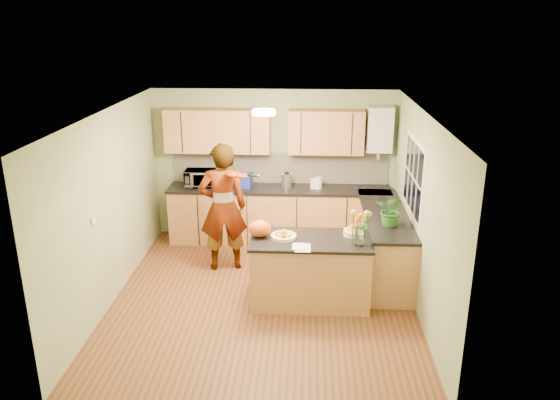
{
  "coord_description": "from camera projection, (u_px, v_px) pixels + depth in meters",
  "views": [
    {
      "loc": [
        0.57,
        -6.55,
        3.64
      ],
      "look_at": [
        0.19,
        0.5,
        1.22
      ],
      "focal_mm": 35.0,
      "sensor_mm": 36.0,
      "label": 1
    }
  ],
  "objects": [
    {
      "name": "upper_cabinets",
      "position": [
        262.0,
        131.0,
        8.77
      ],
      "size": [
        3.2,
        0.34,
        0.7
      ],
      "color": "#A16840",
      "rests_on": "wall_back"
    },
    {
      "name": "light_switch",
      "position": [
        93.0,
        221.0,
        6.51
      ],
      "size": [
        0.02,
        0.09,
        0.09
      ],
      "primitive_type": "cube",
      "color": "white",
      "rests_on": "wall_left"
    },
    {
      "name": "jar_white",
      "position": [
        318.0,
        183.0,
        8.86
      ],
      "size": [
        0.16,
        0.16,
        0.19
      ],
      "primitive_type": "cylinder",
      "rotation": [
        0.0,
        0.0,
        0.39
      ],
      "color": "white",
      "rests_on": "back_counter"
    },
    {
      "name": "microwave",
      "position": [
        200.0,
        178.0,
        8.98
      ],
      "size": [
        0.51,
        0.35,
        0.27
      ],
      "primitive_type": "imported",
      "rotation": [
        0.0,
        0.0,
        0.05
      ],
      "color": "white",
      "rests_on": "back_counter"
    },
    {
      "name": "wall_left",
      "position": [
        110.0,
        208.0,
        7.09
      ],
      "size": [
        0.02,
        4.5,
        2.5
      ],
      "primitive_type": "cube",
      "color": "gray",
      "rests_on": "floor"
    },
    {
      "name": "back_counter",
      "position": [
        279.0,
        215.0,
        9.08
      ],
      "size": [
        3.64,
        0.62,
        0.94
      ],
      "color": "#A16840",
      "rests_on": "floor"
    },
    {
      "name": "splashback",
      "position": [
        280.0,
        168.0,
        9.12
      ],
      "size": [
        3.6,
        0.02,
        0.52
      ],
      "primitive_type": "cube",
      "color": "beige",
      "rests_on": "back_counter"
    },
    {
      "name": "potted_plant",
      "position": [
        392.0,
        210.0,
        7.26
      ],
      "size": [
        0.51,
        0.48,
        0.45
      ],
      "primitive_type": "imported",
      "rotation": [
        0.0,
        0.0,
        -0.41
      ],
      "color": "#2B6722",
      "rests_on": "right_counter"
    },
    {
      "name": "boiler",
      "position": [
        380.0,
        129.0,
        8.67
      ],
      "size": [
        0.4,
        0.3,
        0.86
      ],
      "color": "white",
      "rests_on": "wall_back"
    },
    {
      "name": "orange_bag",
      "position": [
        260.0,
        228.0,
        7.06
      ],
      "size": [
        0.32,
        0.28,
        0.22
      ],
      "primitive_type": "ellipsoid",
      "rotation": [
        0.0,
        0.0,
        -0.12
      ],
      "color": "#E14912",
      "rests_on": "peninsula_island"
    },
    {
      "name": "violinist",
      "position": [
        223.0,
        207.0,
        7.96
      ],
      "size": [
        0.79,
        0.61,
        1.92
      ],
      "primitive_type": "imported",
      "rotation": [
        0.0,
        0.0,
        3.37
      ],
      "color": "tan",
      "rests_on": "floor"
    },
    {
      "name": "window_right",
      "position": [
        413.0,
        177.0,
        7.36
      ],
      "size": [
        0.01,
        1.3,
        1.05
      ],
      "color": "white",
      "rests_on": "wall_right"
    },
    {
      "name": "violin",
      "position": [
        233.0,
        174.0,
        7.55
      ],
      "size": [
        0.66,
        0.57,
        0.17
      ],
      "primitive_type": null,
      "rotation": [
        0.17,
        0.0,
        -0.61
      ],
      "color": "#4B1404",
      "rests_on": "violinist"
    },
    {
      "name": "wall_front",
      "position": [
        242.0,
        296.0,
        4.87
      ],
      "size": [
        4.0,
        0.02,
        2.5
      ],
      "primitive_type": "cube",
      "color": "gray",
      "rests_on": "floor"
    },
    {
      "name": "orange_bowl",
      "position": [
        353.0,
        231.0,
        7.11
      ],
      "size": [
        0.25,
        0.25,
        0.15
      ],
      "color": "#F6E7C4",
      "rests_on": "peninsula_island"
    },
    {
      "name": "ceiling",
      "position": [
        262.0,
        113.0,
        6.59
      ],
      "size": [
        4.0,
        4.5,
        0.02
      ],
      "primitive_type": "cube",
      "color": "silver",
      "rests_on": "wall_back"
    },
    {
      "name": "papers",
      "position": [
        303.0,
        248.0,
        6.73
      ],
      "size": [
        0.19,
        0.27,
        0.01
      ],
      "primitive_type": "cube",
      "color": "silver",
      "rests_on": "peninsula_island"
    },
    {
      "name": "right_counter",
      "position": [
        384.0,
        243.0,
        7.96
      ],
      "size": [
        0.62,
        2.24,
        0.94
      ],
      "color": "#A16840",
      "rests_on": "floor"
    },
    {
      "name": "kettle",
      "position": [
        287.0,
        180.0,
        8.9
      ],
      "size": [
        0.17,
        0.17,
        0.31
      ],
      "rotation": [
        0.0,
        0.0,
        0.24
      ],
      "color": "silver",
      "rests_on": "back_counter"
    },
    {
      "name": "jar_cream",
      "position": [
        313.0,
        184.0,
        8.87
      ],
      "size": [
        0.11,
        0.11,
        0.16
      ],
      "primitive_type": "cylinder",
      "rotation": [
        0.0,
        0.0,
        -0.1
      ],
      "color": "#F6E7C4",
      "rests_on": "back_counter"
    },
    {
      "name": "flower_vase",
      "position": [
        360.0,
        219.0,
        6.7
      ],
      "size": [
        0.29,
        0.29,
        0.53
      ],
      "rotation": [
        0.0,
        0.0,
        0.27
      ],
      "color": "silver",
      "rests_on": "peninsula_island"
    },
    {
      "name": "wall_right",
      "position": [
        420.0,
        213.0,
        6.89
      ],
      "size": [
        0.02,
        4.5,
        2.5
      ],
      "primitive_type": "cube",
      "color": "gray",
      "rests_on": "floor"
    },
    {
      "name": "wall_back",
      "position": [
        274.0,
        165.0,
        9.12
      ],
      "size": [
        4.0,
        0.02,
        2.5
      ],
      "primitive_type": "cube",
      "color": "gray",
      "rests_on": "floor"
    },
    {
      "name": "peninsula_island",
      "position": [
        310.0,
        270.0,
        7.16
      ],
      "size": [
        1.56,
        0.8,
        0.9
      ],
      "color": "#A16840",
      "rests_on": "floor"
    },
    {
      "name": "floor",
      "position": [
        264.0,
        297.0,
        7.4
      ],
      "size": [
        4.5,
        4.5,
        0.0
      ],
      "primitive_type": "plane",
      "color": "#593119",
      "rests_on": "ground"
    },
    {
      "name": "blue_box",
      "position": [
        243.0,
        180.0,
        8.93
      ],
      "size": [
        0.32,
        0.26,
        0.24
      ],
      "primitive_type": "cube",
      "rotation": [
        0.0,
        0.0,
        -0.15
      ],
      "color": "#202B96",
      "rests_on": "back_counter"
    },
    {
      "name": "fruit_dish",
      "position": [
        284.0,
        235.0,
        7.02
      ],
      "size": [
        0.33,
        0.33,
        0.11
      ],
      "color": "#F6E7C4",
      "rests_on": "peninsula_island"
    },
    {
      "name": "ceiling_lamp",
      "position": [
        264.0,
        112.0,
        6.89
      ],
      "size": [
        0.3,
        0.3,
        0.07
      ],
      "color": "#FFEABF",
      "rests_on": "ceiling"
    }
  ]
}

